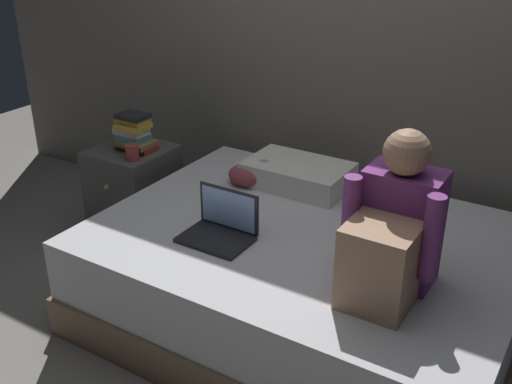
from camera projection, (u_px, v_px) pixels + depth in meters
ground_plane at (238, 339)px, 2.94m from camera, size 8.00×8.00×0.00m
wall_back at (356, 19)px, 3.29m from camera, size 5.60×0.10×2.70m
bed at (305, 278)px, 2.97m from camera, size 2.00×1.50×0.51m
nightstand at (135, 194)px, 3.74m from camera, size 0.44×0.46×0.60m
person_sitting at (393, 233)px, 2.34m from camera, size 0.39×0.44×0.66m
laptop at (221, 227)px, 2.79m from camera, size 0.32×0.23×0.22m
pillow at (298, 174)px, 3.32m from camera, size 0.56×0.36×0.13m
book_stack at (134, 133)px, 3.55m from camera, size 0.23×0.16×0.22m
mug at (132, 152)px, 3.44m from camera, size 0.08×0.08×0.09m
clothes_pile at (258, 172)px, 3.35m from camera, size 0.29×0.28×0.13m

